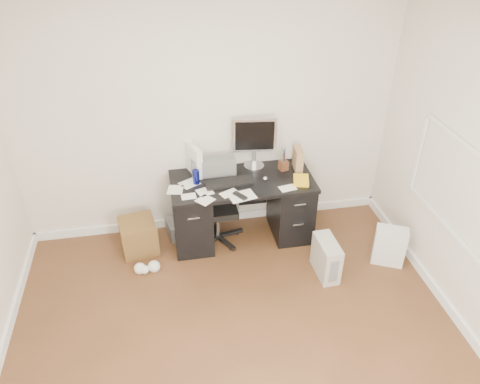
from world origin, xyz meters
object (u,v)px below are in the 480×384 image
object	(u,v)px
lcd_monitor	(254,143)
keyboard	(229,182)
desk	(242,207)
pc_tower	(326,258)
wicker_basket	(138,236)
office_chair	(217,204)

from	to	relation	value
lcd_monitor	keyboard	bearing A→B (deg)	-131.08
desk	pc_tower	bearing A→B (deg)	-45.94
desk	wicker_basket	size ratio (longest dim) A/B	4.07
desk	lcd_monitor	world-z (taller)	lcd_monitor
lcd_monitor	office_chair	bearing A→B (deg)	-144.61
desk	office_chair	distance (m)	0.28
lcd_monitor	office_chair	xyz separation A→B (m)	(-0.45, -0.24, -0.57)
desk	wicker_basket	xyz separation A→B (m)	(-1.14, -0.02, -0.22)
desk	keyboard	bearing A→B (deg)	-162.36
keyboard	desk	bearing A→B (deg)	11.57
lcd_monitor	pc_tower	bearing A→B (deg)	-53.67
wicker_basket	office_chair	bearing A→B (deg)	1.72
desk	pc_tower	xyz separation A→B (m)	(0.72, -0.75, -0.20)
pc_tower	wicker_basket	world-z (taller)	pc_tower
desk	office_chair	bearing A→B (deg)	179.53
office_chair	wicker_basket	size ratio (longest dim) A/B	2.57
lcd_monitor	keyboard	world-z (taller)	lcd_monitor
office_chair	pc_tower	distance (m)	1.28
desk	office_chair	size ratio (longest dim) A/B	1.58
lcd_monitor	wicker_basket	bearing A→B (deg)	-161.11
lcd_monitor	desk	bearing A→B (deg)	-118.88
keyboard	office_chair	xyz separation A→B (m)	(-0.12, 0.05, -0.29)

